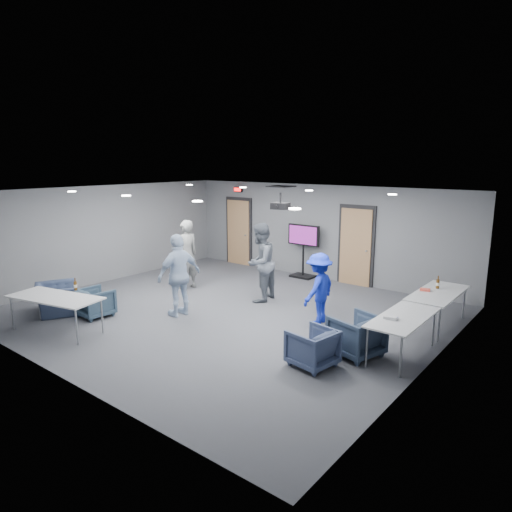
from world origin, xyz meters
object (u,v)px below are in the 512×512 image
Objects in this scene: chair_right_b at (356,335)px; chair_front_b at (57,299)px; person_c at (179,275)px; table_front_left at (55,299)px; person_d at (319,288)px; chair_right_c at (312,348)px; projector at (280,206)px; person_b at (260,262)px; table_right_b at (403,319)px; person_a at (186,255)px; bottle_right at (438,284)px; tv_stand at (303,248)px; table_right_a at (438,294)px; chair_front_a at (95,302)px; bottle_front at (75,286)px.

chair_right_b is 6.64m from chair_front_b.
person_c reaches higher than table_front_left.
table_front_left is (-3.83, -3.69, -0.06)m from person_d.
table_front_left is (-4.82, -1.84, 0.37)m from chair_right_c.
chair_right_b is 2.01× the size of projector.
chair_right_b is at bearing -33.66° from projector.
person_b is 1.08× the size of table_right_b.
table_right_b reaches higher than chair_right_c.
chair_front_b is (-3.02, -3.56, -0.63)m from person_b.
person_a is 0.97× the size of person_b.
chair_front_b is 1.31m from table_front_left.
bottle_right is 0.18× the size of tv_stand.
projector reaches higher than person_a.
chair_right_c is 5.17m from table_front_left.
person_b reaches higher than table_right_a.
person_c is (-0.73, -1.94, -0.05)m from person_b.
chair_front_a is 2.63× the size of bottle_front.
person_d reaches higher than chair_front_b.
bottle_right is at bearing 131.72° from person_c.
chair_right_b is (4.02, 0.47, -0.55)m from person_c.
bottle_front reaches higher than chair_right_b.
projector is (-3.10, -1.24, 1.72)m from table_right_a.
person_d is at bearing -109.96° from chair_right_b.
table_right_b reaches higher than chair_right_b.
person_c is 6.89× the size of bottle_front.
table_front_left is (-1.18, -2.22, -0.22)m from person_c.
bottle_right is (4.57, 3.09, -0.08)m from person_c.
person_c reaches higher than bottle_front.
table_right_a is 6.75× the size of bottle_right.
person_d reaches higher than bottle_front.
person_b is 1.99m from person_d.
chair_front_a is 4.57m from projector.
person_d is 5.84m from chair_front_b.
person_d is (4.13, -0.12, -0.17)m from person_a.
tv_stand is (-3.71, 4.06, 0.52)m from chair_right_b.
projector is (-3.00, -1.51, 1.57)m from bottle_right.
person_d is at bearing 126.74° from person_c.
bottle_right reaches higher than chair_right_b.
person_d is 0.73× the size of table_front_left.
person_b is at bearing 61.28° from bottle_front.
chair_front_a is at bearing -145.99° from projector.
projector reaches higher than chair_right_c.
person_a is 1.01× the size of person_c.
person_c is 2.52m from table_front_left.
chair_right_b is 5.74m from bottle_front.
person_a is 3.32m from bottle_front.
chair_right_c is 0.38× the size of table_right_a.
chair_right_b is 0.80× the size of chair_front_b.
projector reaches higher than table_front_left.
table_front_left is 1.33× the size of tv_stand.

